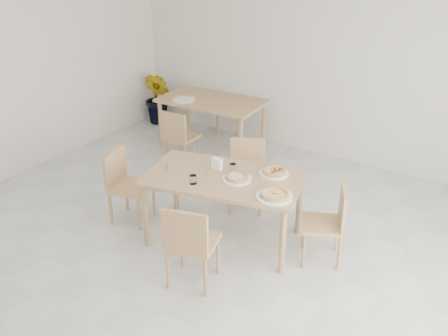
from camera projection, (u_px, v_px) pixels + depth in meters
The scene contains 21 objects.
main_table at pixel (224, 183), 5.35m from camera, with size 1.76×1.26×0.75m.
chair_south at pixel (190, 241), 4.71m from camera, with size 0.53×0.53×0.86m.
chair_north at pixel (247, 169), 6.10m from camera, with size 0.55×0.55×0.82m.
chair_west at pixel (125, 181), 5.81m from camera, with size 0.50×0.50×0.84m.
chair_east at pixel (331, 220), 5.11m from camera, with size 0.53×0.53×0.80m.
plate_margherita at pixel (274, 196), 4.92m from camera, with size 0.35×0.35×0.02m, color white.
plate_mushroom at pixel (237, 179), 5.24m from camera, with size 0.30×0.30×0.02m, color white.
plate_pepperoni at pixel (274, 173), 5.36m from camera, with size 0.30×0.30×0.02m, color white.
pizza_margherita at pixel (274, 194), 4.91m from camera, with size 0.31×0.31×0.03m.
pizza_mushroom at pixel (237, 177), 5.23m from camera, with size 0.30×0.30×0.03m.
pizza_pepperoni at pixel (274, 171), 5.35m from camera, with size 0.30×0.30×0.03m.
tumbler_a at pixel (233, 168), 5.39m from camera, with size 0.07×0.07×0.09m, color white.
tumbler_b at pixel (193, 180), 5.15m from camera, with size 0.07×0.07×0.09m, color white.
napkin_holder at pixel (217, 165), 5.41m from camera, with size 0.13×0.07×0.14m.
fork_a at pixel (206, 172), 5.40m from camera, with size 0.02×0.19×0.01m, color silver.
fork_b at pixel (167, 168), 5.49m from camera, with size 0.01×0.17×0.01m, color silver.
second_table at pixel (212, 105), 7.59m from camera, with size 1.54×0.94×0.75m.
chair_back_s at pixel (178, 135), 7.09m from camera, with size 0.42×0.42×0.81m.
chair_back_n at pixel (237, 100), 8.29m from camera, with size 0.44×0.44×0.89m.
plate_empty at pixel (183, 100), 7.52m from camera, with size 0.32×0.32×0.02m, color white.
potted_plant at pixel (158, 98), 8.60m from camera, with size 0.49×0.39×0.88m, color #265E1C.
Camera 1 is at (2.82, -3.11, 3.13)m, focal length 42.00 mm.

